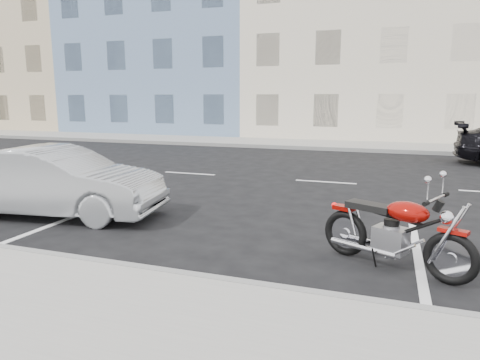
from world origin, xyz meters
name	(u,v)px	position (x,y,z in m)	size (l,w,h in m)	color
ground	(406,187)	(0.00, 0.00, 0.00)	(120.00, 120.00, 0.00)	black
sidewalk_far	(288,143)	(-5.00, 8.70, 0.07)	(80.00, 3.40, 0.15)	gray
curb_near	(32,256)	(-5.00, -7.00, 0.08)	(80.00, 0.12, 0.16)	gray
curb_far	(279,147)	(-5.00, 7.00, 0.08)	(80.00, 0.12, 0.16)	gray
bldg_far_west	(46,48)	(-26.00, 16.30, 6.00)	(12.00, 12.00, 12.00)	tan
bldg_blue	(186,34)	(-14.00, 16.30, 6.50)	(12.00, 12.00, 13.00)	slate
bldg_cream	(368,38)	(-2.00, 16.30, 5.75)	(12.00, 12.00, 11.50)	beige
motorcycle	(454,247)	(0.32, -5.96, 0.47)	(1.91, 1.03, 1.03)	black
sedan_silver	(57,182)	(-6.33, -5.00, 0.65)	(1.39, 3.97, 1.31)	#9DA1A4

